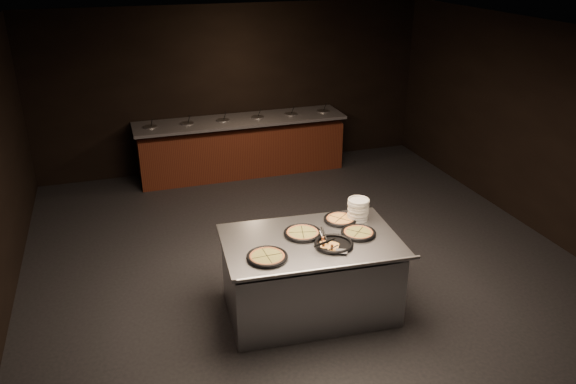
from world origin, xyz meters
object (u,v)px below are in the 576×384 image
plate_stack (358,209)px  pan_cheese_whole (303,233)px  pan_veggie_whole (267,257)px  serving_counter (310,277)px

plate_stack → pan_cheese_whole: size_ratio=0.59×
pan_cheese_whole → pan_veggie_whole: bearing=-144.1°
serving_counter → pan_veggie_whole: pan_veggie_whole is taller
serving_counter → pan_veggie_whole: size_ratio=4.66×
plate_stack → pan_veggie_whole: bearing=-156.8°
plate_stack → pan_cheese_whole: bearing=-167.4°
plate_stack → pan_cheese_whole: (-0.73, -0.16, -0.10)m
serving_counter → plate_stack: plate_stack is taller
plate_stack → pan_cheese_whole: plate_stack is taller
serving_counter → pan_cheese_whole: bearing=113.4°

